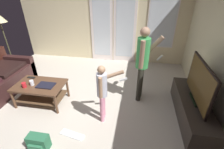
{
  "coord_description": "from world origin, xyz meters",
  "views": [
    {
      "loc": [
        1.16,
        -2.42,
        2.3
      ],
      "look_at": [
        0.73,
        0.14,
        0.83
      ],
      "focal_mm": 25.62,
      "sensor_mm": 36.0,
      "label": 1
    }
  ],
  "objects": [
    {
      "name": "flat_screen_tv",
      "position": [
        2.27,
        0.14,
        0.8
      ],
      "size": [
        0.08,
        1.15,
        0.75
      ],
      "color": "black",
      "rests_on": "tv_stand"
    },
    {
      "name": "tv_stand",
      "position": [
        2.27,
        0.14,
        0.21
      ],
      "size": [
        0.47,
        1.64,
        0.42
      ],
      "color": "#2C2620",
      "rests_on": "ground_plane"
    },
    {
      "name": "ground_plane",
      "position": [
        0.0,
        0.0,
        -0.01
      ],
      "size": [
        5.32,
        5.33,
        0.02
      ],
      "primitive_type": "cube",
      "color": "#BDB4A5"
    },
    {
      "name": "cup_near_edge",
      "position": [
        -0.95,
        0.05,
        0.52
      ],
      "size": [
        0.08,
        0.08,
        0.11
      ],
      "primitive_type": "cylinder",
      "color": "white",
      "rests_on": "coffee_table"
    },
    {
      "name": "laptop_closed",
      "position": [
        -0.66,
        0.08,
        0.47
      ],
      "size": [
        0.35,
        0.24,
        0.02
      ],
      "primitive_type": "cube",
      "rotation": [
        0.0,
        0.0,
        -0.01
      ],
      "color": "black",
      "rests_on": "coffee_table"
    },
    {
      "name": "floor_lamp",
      "position": [
        -2.44,
        1.33,
        1.45
      ],
      "size": [
        0.36,
        0.36,
        1.66
      ],
      "color": "#342F2D",
      "rests_on": "ground_plane"
    },
    {
      "name": "backpack",
      "position": [
        -0.26,
        -0.98,
        0.13
      ],
      "size": [
        0.33,
        0.2,
        0.26
      ],
      "color": "#2A6644",
      "rests_on": "ground_plane"
    },
    {
      "name": "coffee_table",
      "position": [
        -0.82,
        0.1,
        0.34
      ],
      "size": [
        1.02,
        0.64,
        0.46
      ],
      "color": "brown",
      "rests_on": "ground_plane"
    },
    {
      "name": "loose_keyboard",
      "position": [
        0.15,
        -0.66,
        0.01
      ],
      "size": [
        0.46,
        0.21,
        0.02
      ],
      "color": "white",
      "rests_on": "ground_plane"
    },
    {
      "name": "person_adult",
      "position": [
        1.28,
        0.61,
        0.97
      ],
      "size": [
        0.54,
        0.44,
        1.62
      ],
      "color": "#2B2921",
      "rests_on": "ground_plane"
    },
    {
      "name": "cup_by_laptop",
      "position": [
        -1.06,
        -0.04,
        0.52
      ],
      "size": [
        0.09,
        0.09,
        0.11
      ],
      "primitive_type": "cylinder",
      "color": "red",
      "rests_on": "coffee_table"
    },
    {
      "name": "wall_back_with_doors",
      "position": [
        0.1,
        2.63,
        1.25
      ],
      "size": [
        5.32,
        0.09,
        2.58
      ],
      "color": "beige",
      "rests_on": "ground_plane"
    },
    {
      "name": "tv_remote_black",
      "position": [
        -1.14,
        0.31,
        0.47
      ],
      "size": [
        0.17,
        0.05,
        0.02
      ],
      "primitive_type": "cube",
      "rotation": [
        0.0,
        0.0,
        0.02
      ],
      "color": "black",
      "rests_on": "coffee_table"
    },
    {
      "name": "person_child",
      "position": [
        0.61,
        -0.17,
        0.69
      ],
      "size": [
        0.52,
        0.33,
        1.15
      ],
      "color": "pink",
      "rests_on": "ground_plane"
    }
  ]
}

